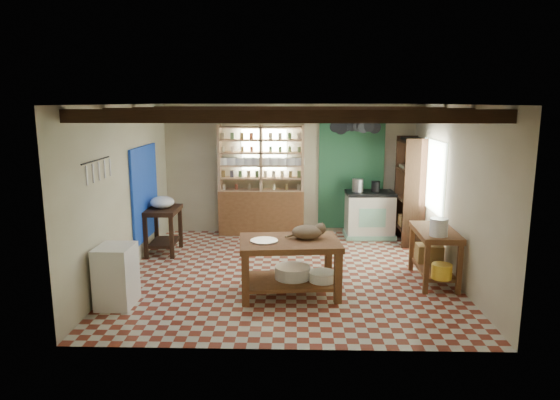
{
  "coord_description": "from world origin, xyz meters",
  "views": [
    {
      "loc": [
        0.09,
        -7.49,
        2.63
      ],
      "look_at": [
        -0.12,
        0.3,
        1.1
      ],
      "focal_mm": 32.0,
      "sensor_mm": 36.0,
      "label": 1
    }
  ],
  "objects_px": {
    "white_cabinet": "(116,276)",
    "cat": "(307,232)",
    "work_table": "(289,267)",
    "prep_table": "(164,230)",
    "stove": "(369,214)",
    "right_counter": "(434,256)"
  },
  "relations": [
    {
      "from": "white_cabinet",
      "to": "right_counter",
      "type": "xyz_separation_m",
      "value": [
        4.4,
        1.01,
        -0.0
      ]
    },
    {
      "from": "white_cabinet",
      "to": "cat",
      "type": "bearing_deg",
      "value": 13.69
    },
    {
      "from": "stove",
      "to": "cat",
      "type": "relative_size",
      "value": 2.19
    },
    {
      "from": "stove",
      "to": "right_counter",
      "type": "bearing_deg",
      "value": -78.57
    },
    {
      "from": "prep_table",
      "to": "white_cabinet",
      "type": "xyz_separation_m",
      "value": [
        -0.02,
        -2.34,
        -0.0
      ]
    },
    {
      "from": "work_table",
      "to": "right_counter",
      "type": "height_order",
      "value": "right_counter"
    },
    {
      "from": "stove",
      "to": "right_counter",
      "type": "xyz_separation_m",
      "value": [
        0.58,
        -2.5,
        -0.06
      ]
    },
    {
      "from": "stove",
      "to": "cat",
      "type": "height_order",
      "value": "cat"
    },
    {
      "from": "cat",
      "to": "stove",
      "type": "bearing_deg",
      "value": 50.33
    },
    {
      "from": "white_cabinet",
      "to": "cat",
      "type": "relative_size",
      "value": 1.9
    },
    {
      "from": "right_counter",
      "to": "cat",
      "type": "distance_m",
      "value": 2.01
    },
    {
      "from": "work_table",
      "to": "stove",
      "type": "bearing_deg",
      "value": 57.09
    },
    {
      "from": "white_cabinet",
      "to": "cat",
      "type": "height_order",
      "value": "cat"
    },
    {
      "from": "work_table",
      "to": "right_counter",
      "type": "distance_m",
      "value": 2.2
    },
    {
      "from": "cat",
      "to": "work_table",
      "type": "bearing_deg",
      "value": -178.69
    },
    {
      "from": "prep_table",
      "to": "stove",
      "type": "bearing_deg",
      "value": 16.65
    },
    {
      "from": "prep_table",
      "to": "right_counter",
      "type": "bearing_deg",
      "value": -17.31
    },
    {
      "from": "cat",
      "to": "right_counter",
      "type": "bearing_deg",
      "value": -2.12
    },
    {
      "from": "cat",
      "to": "white_cabinet",
      "type": "bearing_deg",
      "value": 176.56
    },
    {
      "from": "work_table",
      "to": "prep_table",
      "type": "distance_m",
      "value": 2.92
    },
    {
      "from": "prep_table",
      "to": "right_counter",
      "type": "height_order",
      "value": "prep_table"
    },
    {
      "from": "right_counter",
      "to": "cat",
      "type": "bearing_deg",
      "value": -164.76
    }
  ]
}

